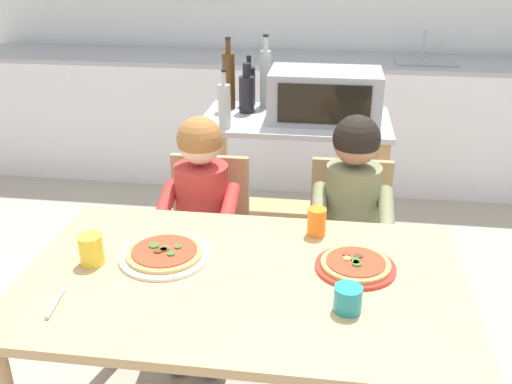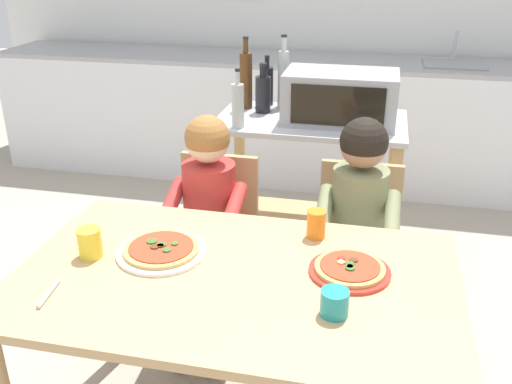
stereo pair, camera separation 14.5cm
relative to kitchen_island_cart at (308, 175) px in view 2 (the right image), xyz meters
name	(u,v)px [view 2 (the right image)]	position (x,y,z in m)	size (l,w,h in m)	color
ground_plane	(291,275)	(-0.07, -0.05, -0.57)	(11.70, 11.70, 0.00)	#A89E8C
kitchen_counter	(324,121)	(-0.07, 1.36, -0.12)	(4.89, 0.60, 1.10)	silver
kitchen_island_cart	(308,175)	(0.00, 0.00, 0.00)	(0.92, 0.54, 0.87)	#B7BABF
toaster_oven	(340,97)	(0.14, -0.01, 0.42)	(0.52, 0.33, 0.24)	#999BA0
bottle_dark_olive_oil	(246,79)	(-0.35, 0.12, 0.45)	(0.06, 0.06, 0.36)	#4C2D14
bottle_brown_beer	(267,85)	(-0.26, 0.22, 0.40)	(0.07, 0.07, 0.26)	black
bottle_slim_sauce	(238,105)	(-0.31, -0.20, 0.40)	(0.06, 0.06, 0.27)	#ADB7B2
bottle_clear_vinegar	(283,77)	(-0.17, 0.20, 0.45)	(0.06, 0.06, 0.37)	#ADB7B2
bottle_squat_spirits	(263,93)	(-0.25, 0.07, 0.40)	(0.08, 0.08, 0.25)	black
dining_table	(235,301)	(-0.07, -1.22, 0.05)	(1.37, 0.83, 0.73)	tan
dining_chair_left	(215,234)	(-0.34, -0.54, -0.09)	(0.36, 0.36, 0.81)	tan
dining_chair_right	(356,246)	(0.27, -0.51, -0.09)	(0.36, 0.36, 0.81)	tan
child_in_red_shirt	(205,211)	(-0.34, -0.67, 0.08)	(0.32, 0.42, 1.02)	#424C6B
child_in_olive_shirt	(357,218)	(0.27, -0.63, 0.10)	(0.32, 0.42, 1.04)	#424C6B
pizza_plate_white	(161,250)	(-0.34, -1.14, 0.16)	(0.29, 0.29, 0.03)	white
pizza_plate_red_rimmed	(350,269)	(0.27, -1.13, 0.17)	(0.25, 0.25, 0.03)	red
drinking_cup_teal	(335,303)	(0.25, -1.35, 0.19)	(0.08, 0.08, 0.08)	teal
drinking_cup_yellow	(90,243)	(-0.56, -1.21, 0.20)	(0.08, 0.08, 0.10)	yellow
drinking_cup_orange	(316,224)	(0.14, -0.92, 0.20)	(0.07, 0.07, 0.10)	orange
serving_spoon	(49,294)	(-0.57, -1.44, 0.16)	(0.01, 0.01, 0.14)	#B7BABF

